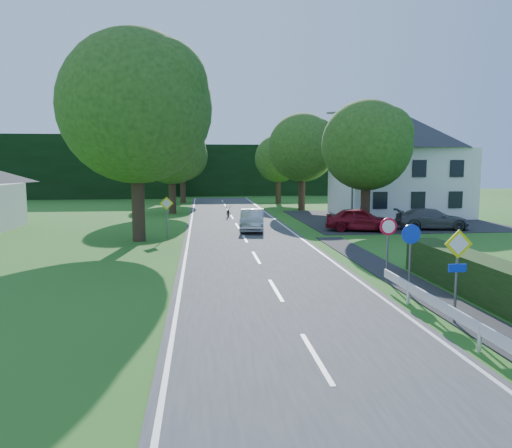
{
  "coord_description": "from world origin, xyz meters",
  "views": [
    {
      "loc": [
        -2.49,
        -4.45,
        4.3
      ],
      "look_at": [
        0.06,
        18.62,
        1.53
      ],
      "focal_mm": 35.0,
      "sensor_mm": 36.0,
      "label": 1
    }
  ],
  "objects": [
    {
      "name": "road",
      "position": [
        0.0,
        20.0,
        0.02
      ],
      "size": [
        7.0,
        80.0,
        0.04
      ],
      "primitive_type": "cube",
      "color": "#38383A",
      "rests_on": "ground"
    },
    {
      "name": "parking_pad",
      "position": [
        12.0,
        33.0,
        0.02
      ],
      "size": [
        14.0,
        16.0,
        0.04
      ],
      "primitive_type": "cube",
      "color": "black",
      "rests_on": "ground"
    },
    {
      "name": "line_edge_left",
      "position": [
        -3.25,
        20.0,
        0.04
      ],
      "size": [
        0.12,
        80.0,
        0.01
      ],
      "primitive_type": "cube",
      "color": "white",
      "rests_on": "road"
    },
    {
      "name": "line_edge_right",
      "position": [
        3.25,
        20.0,
        0.04
      ],
      "size": [
        0.12,
        80.0,
        0.01
      ],
      "primitive_type": "cube",
      "color": "white",
      "rests_on": "road"
    },
    {
      "name": "line_centre",
      "position": [
        0.0,
        20.0,
        0.04
      ],
      "size": [
        0.12,
        80.0,
        0.01
      ],
      "primitive_type": null,
      "color": "white",
      "rests_on": "road"
    },
    {
      "name": "tree_main",
      "position": [
        -6.0,
        24.0,
        5.82
      ],
      "size": [
        9.4,
        9.4,
        11.64
      ],
      "primitive_type": null,
      "color": "#244514",
      "rests_on": "ground"
    },
    {
      "name": "tree_left_far",
      "position": [
        -5.0,
        40.0,
        4.29
      ],
      "size": [
        7.0,
        7.0,
        8.58
      ],
      "primitive_type": null,
      "color": "#244514",
      "rests_on": "ground"
    },
    {
      "name": "tree_right_far",
      "position": [
        7.0,
        42.0,
        4.54
      ],
      "size": [
        7.4,
        7.4,
        9.09
      ],
      "primitive_type": null,
      "color": "#244514",
      "rests_on": "ground"
    },
    {
      "name": "tree_left_back",
      "position": [
        -4.5,
        52.0,
        4.04
      ],
      "size": [
        6.6,
        6.6,
        8.07
      ],
      "primitive_type": null,
      "color": "#244514",
      "rests_on": "ground"
    },
    {
      "name": "tree_right_back",
      "position": [
        6.0,
        50.0,
        3.78
      ],
      "size": [
        6.2,
        6.2,
        7.56
      ],
      "primitive_type": null,
      "color": "#244514",
      "rests_on": "ground"
    },
    {
      "name": "tree_right_mid",
      "position": [
        8.5,
        28.0,
        4.29
      ],
      "size": [
        7.0,
        7.0,
        8.58
      ],
      "primitive_type": null,
      "color": "#244514",
      "rests_on": "ground"
    },
    {
      "name": "treeline_right",
      "position": [
        8.0,
        66.0,
        3.5
      ],
      "size": [
        30.0,
        5.0,
        7.0
      ],
      "primitive_type": "cube",
      "color": "black",
      "rests_on": "ground"
    },
    {
      "name": "house_white",
      "position": [
        14.0,
        36.0,
        4.41
      ],
      "size": [
        10.6,
        8.4,
        8.6
      ],
      "color": "white",
      "rests_on": "ground"
    },
    {
      "name": "streetlight",
      "position": [
        8.06,
        30.0,
        4.46
      ],
      "size": [
        2.03,
        0.18,
        8.0
      ],
      "color": "slate",
      "rests_on": "ground"
    },
    {
      "name": "sign_priority_right",
      "position": [
        4.3,
        7.98,
        1.8
      ],
      "size": [
        0.78,
        0.09,
        2.59
      ],
      "color": "slate",
      "rests_on": "ground"
    },
    {
      "name": "sign_roundabout",
      "position": [
        4.3,
        10.98,
        1.67
      ],
      "size": [
        0.64,
        0.08,
        2.37
      ],
      "color": "slate",
      "rests_on": "ground"
    },
    {
      "name": "sign_speed_limit",
      "position": [
        4.3,
        12.97,
        1.77
      ],
      "size": [
        0.64,
        0.11,
        2.37
      ],
      "color": "slate",
      "rests_on": "ground"
    },
    {
      "name": "sign_priority_left",
      "position": [
        -4.5,
        24.98,
        1.72
      ],
      "size": [
        0.78,
        0.09,
        2.44
      ],
      "color": "slate",
      "rests_on": "ground"
    },
    {
      "name": "moving_car",
      "position": [
        0.77,
        27.3,
        0.74
      ],
      "size": [
        1.99,
        4.39,
        1.4
      ],
      "primitive_type": "imported",
      "rotation": [
        0.0,
        0.0,
        -0.12
      ],
      "color": "#B6B5BA",
      "rests_on": "road"
    },
    {
      "name": "motorcycle",
      "position": [
        -0.3,
        35.83,
        0.51
      ],
      "size": [
        0.82,
        1.86,
        0.95
      ],
      "primitive_type": "imported",
      "rotation": [
        0.0,
        0.0,
        -0.11
      ],
      "color": "black",
      "rests_on": "road"
    },
    {
      "name": "parked_car_red",
      "position": [
        7.68,
        26.5,
        0.79
      ],
      "size": [
        4.72,
        2.95,
        1.5
      ],
      "primitive_type": "imported",
      "rotation": [
        0.0,
        0.0,
        1.28
      ],
      "color": "maroon",
      "rests_on": "parking_pad"
    },
    {
      "name": "parked_car_grey",
      "position": [
        12.67,
        26.84,
        0.73
      ],
      "size": [
        4.96,
        2.62,
        1.37
      ],
      "primitive_type": "imported",
      "rotation": [
        0.0,
        0.0,
        1.42
      ],
      "color": "#4E4F53",
      "rests_on": "parking_pad"
    },
    {
      "name": "parked_car_silver_b",
      "position": [
        15.71,
        33.88,
        0.65
      ],
      "size": [
        4.72,
        2.94,
        1.22
      ],
      "primitive_type": "imported",
      "rotation": [
        0.0,
        0.0,
        1.8
      ],
      "color": "#A7A7AE",
      "rests_on": "parking_pad"
    },
    {
      "name": "parasol",
      "position": [
        11.96,
        33.84,
        1.09
      ],
      "size": [
        2.54,
        2.58,
        2.09
      ],
      "primitive_type": "imported",
      "rotation": [
        0.0,
        0.0,
        0.12
      ],
      "color": "red",
      "rests_on": "parking_pad"
    }
  ]
}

